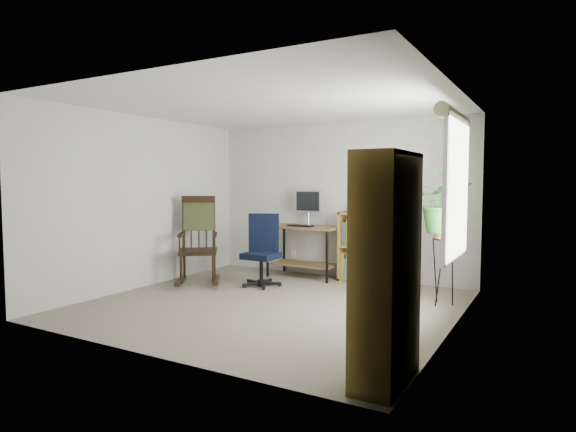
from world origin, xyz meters
The scene contains 18 objects.
floor centered at (0.00, 0.00, 0.00)m, with size 4.20×4.00×0.00m, color gray.
ceiling centered at (0.00, 0.00, 2.40)m, with size 4.20×4.00×0.00m, color silver.
wall_back centered at (0.00, 2.00, 1.20)m, with size 4.20×0.00×2.40m, color silver.
wall_front centered at (0.00, -2.00, 1.20)m, with size 4.20×0.00×2.40m, color silver.
wall_left centered at (-2.10, 0.00, 1.20)m, with size 0.00×4.00×2.40m, color silver.
wall_right centered at (2.10, 0.00, 1.20)m, with size 0.00×4.00×2.40m, color silver.
window centered at (2.06, 0.30, 1.40)m, with size 0.12×1.20×1.50m, color white, non-canonical shape.
desk centered at (-0.44, 1.70, 0.40)m, with size 1.11×0.61×0.80m, color brown, non-canonical shape.
monitor centered at (-0.44, 1.84, 1.08)m, with size 0.46×0.16×0.56m, color #B1B1B6, non-canonical shape.
keyboard centered at (-0.44, 1.58, 0.81)m, with size 0.40×0.15×0.03m, color black.
office_chair centered at (-0.67, 0.80, 0.52)m, with size 0.57×0.57×1.04m, color black, non-canonical shape.
rocking_chair centered at (-1.57, 0.50, 0.65)m, with size 0.67×1.12×1.30m, color black, non-canonical shape.
low_bookshelf centered at (0.62, 1.82, 0.52)m, with size 0.98×0.33×1.03m, color olive, non-canonical shape.
tall_bookshelf centered at (1.92, -1.54, 0.85)m, with size 0.32×0.74×1.70m, color olive, non-canonical shape.
plant_stand centered at (1.80, 1.00, 0.47)m, with size 0.26×0.26×0.94m, color black, non-canonical shape.
spider_plant centered at (1.80, 1.00, 1.60)m, with size 1.69×1.88×1.46m, color #246523.
potted_plant_small centered at (0.90, 1.83, 1.09)m, with size 0.13×0.24×0.11m, color #246523.
framed_picture centered at (0.62, 1.97, 1.54)m, with size 0.32×0.04×0.32m, color black, non-canonical shape.
Camera 1 is at (3.00, -4.91, 1.48)m, focal length 30.00 mm.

